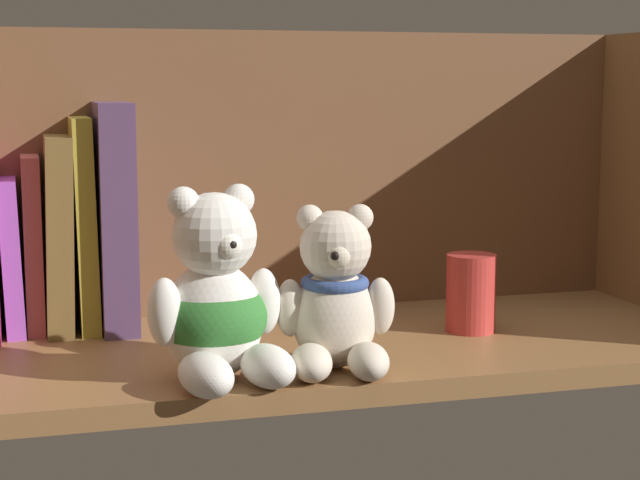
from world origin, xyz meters
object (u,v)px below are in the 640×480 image
Objects in this scene: book_6 at (58,233)px; pillar_candle at (471,293)px; book_7 at (84,223)px; teddy_bear_larger at (216,305)px; teddy_bear_smaller at (336,300)px; book_8 at (114,215)px; book_4 at (12,255)px; book_5 at (33,243)px.

book_6 reaches higher than pillar_candle.
book_7 reaches higher than teddy_bear_larger.
teddy_bear_larger is 29.61cm from pillar_candle.
teddy_bear_smaller is (22.42, -22.82, -3.65)cm from book_6.
book_8 reaches higher than teddy_bear_larger.
teddy_bear_smaller reaches higher than pillar_candle.
pillar_candle is at bearing -20.95° from book_8.
book_6 is 0.92× the size of book_7.
book_4 is 28.46cm from teddy_bear_larger.
book_8 is 28.85cm from teddy_bear_smaller.
book_7 reaches higher than book_5.
pillar_candle is at bearing -16.42° from book_4.
teddy_bear_larger reaches higher than pillar_candle.
book_5 is 2.66cm from book_6.
book_8 reaches higher than book_6.
book_6 is 32.20cm from teddy_bear_smaller.
teddy_bear_larger reaches higher than teddy_bear_smaller.
book_8 is (10.15, 0.00, 3.71)cm from book_4.
teddy_bear_larger is (14.35, -23.19, -2.37)cm from book_5.
book_5 is at bearing 162.80° from pillar_candle.
book_7 reaches higher than book_4.
book_4 is at bearing 163.58° from pillar_candle.
book_5 is 0.90× the size of book_6.
teddy_bear_smaller is 1.84× the size of pillar_candle.
teddy_bear_smaller is at bearing -150.21° from pillar_candle.
book_5 is 44.28cm from pillar_candle.
book_5 is (2.09, 0.00, 1.11)cm from book_4.
teddy_bear_larger is at bearing -74.81° from book_8.
book_6 is 26.27cm from teddy_bear_larger.
teddy_bear_larger is 2.10× the size of pillar_candle.
book_5 is at bearing 180.00° from book_6.
teddy_bear_larger reaches higher than book_4.
book_8 is at bearing 0.00° from book_4.
book_7 is at bearing 111.88° from teddy_bear_larger.
book_4 is at bearing 180.00° from book_6.
book_4 is 35.38cm from teddy_bear_smaller.
pillar_candle is at bearing -18.20° from book_6.
teddy_bear_larger is (11.88, -23.19, -3.35)cm from book_6.
book_6 is at bearing 180.00° from book_8.
book_8 is 1.59× the size of teddy_bear_smaller.
book_6 reaches higher than teddy_bear_smaller.
book_8 is (5.58, 0.00, 1.62)cm from book_6.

